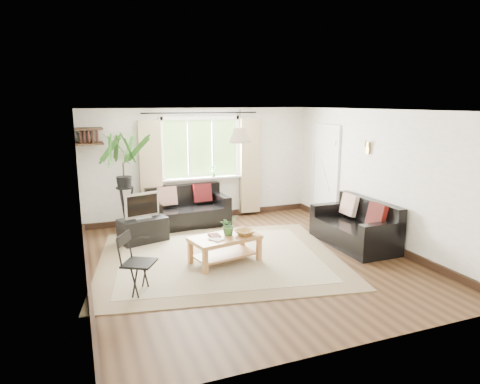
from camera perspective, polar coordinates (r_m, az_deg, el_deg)
name	(u,v)px	position (r m, az deg, el deg)	size (l,w,h in m)	color
floor	(249,260)	(7.06, 1.19, -8.99)	(5.50, 5.50, 0.00)	black
ceiling	(250,110)	(6.60, 1.28, 10.86)	(5.50, 5.50, 0.00)	white
wall_back	(201,164)	(9.30, -5.26, 3.69)	(5.00, 0.02, 2.40)	beige
wall_front	(355,238)	(4.39, 15.11, -5.99)	(5.00, 0.02, 2.40)	beige
wall_left	(80,201)	(6.24, -20.51, -1.07)	(0.02, 5.50, 2.40)	beige
wall_right	(379,178)	(8.01, 18.01, 1.83)	(0.02, 5.50, 2.40)	beige
rug	(219,258)	(7.12, -2.76, -8.75)	(3.85, 3.30, 0.02)	beige
window	(201,148)	(9.21, -5.23, 5.81)	(2.50, 0.16, 2.16)	white
door	(325,174)	(9.38, 11.27, 2.35)	(0.06, 0.96, 2.06)	silver
corner_shelf	(89,136)	(8.63, -19.50, 7.04)	(0.50, 0.50, 0.34)	black
pendant_lamp	(240,132)	(6.99, 0.00, 8.05)	(0.36, 0.36, 0.54)	beige
wall_sconce	(367,146)	(8.13, 16.54, 5.91)	(0.12, 0.12, 0.28)	beige
sofa_back	(188,208)	(8.90, -6.94, -2.07)	(1.63, 0.81, 0.77)	black
sofa_right	(354,224)	(7.90, 14.95, -4.15)	(0.83, 1.66, 0.78)	black
coffee_table	(225,250)	(6.86, -2.02, -7.69)	(1.08, 0.59, 0.44)	brown
table_plant	(228,225)	(6.83, -1.55, -4.43)	(0.28, 0.25, 0.31)	#315E25
bowl	(245,232)	(6.86, 0.65, -5.39)	(0.32, 0.32, 0.08)	olive
book_a	(213,240)	(6.57, -3.65, -6.47)	(0.16, 0.22, 0.02)	silver
book_b	(209,236)	(6.78, -4.12, -5.88)	(0.17, 0.23, 0.02)	brown
tv_stand	(143,230)	(8.04, -12.80, -4.98)	(0.83, 0.47, 0.45)	black
tv	(142,205)	(7.92, -12.95, -1.72)	(0.64, 0.21, 0.49)	#A5A5AA
palm_stand	(124,183)	(8.59, -15.18, 1.14)	(0.76, 0.76, 1.95)	black
folding_chair	(139,264)	(5.90, -13.28, -9.34)	(0.43, 0.43, 0.83)	black
sill_plant	(214,171)	(9.27, -3.55, 2.86)	(0.14, 0.10, 0.27)	#2D6023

